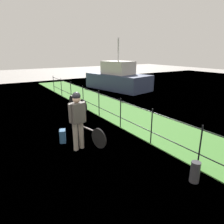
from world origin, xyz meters
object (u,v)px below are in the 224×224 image
at_px(bicycle_main, 87,133).
at_px(backpack_on_paving, 63,136).
at_px(terrier_dog, 79,111).
at_px(moored_boat_near, 118,79).
at_px(mooring_bollard, 195,172).
at_px(cyclist_person, 77,116).
at_px(bicycle_parked, 77,103).
at_px(wooden_crate, 79,117).

height_order(bicycle_main, backpack_on_paving, bicycle_main).
xyz_separation_m(terrier_dog, moored_boat_near, (-6.89, 6.08, -0.16)).
height_order(terrier_dog, mooring_bollard, terrier_dog).
bearing_deg(bicycle_main, backpack_on_paving, -123.70).
bearing_deg(cyclist_person, backpack_on_paving, -161.04).
relative_size(terrier_dog, bicycle_parked, 0.19).
height_order(backpack_on_paving, bicycle_parked, bicycle_parked).
relative_size(bicycle_main, terrier_dog, 5.00).
distance_m(terrier_dog, backpack_on_paving, 0.93).
bearing_deg(backpack_on_paving, bicycle_parked, -8.63).
height_order(mooring_bollard, moored_boat_near, moored_boat_near).
bearing_deg(backpack_on_paving, terrier_dog, -76.69).
relative_size(bicycle_main, mooring_bollard, 3.39).
height_order(cyclist_person, backpack_on_paving, cyclist_person).
bearing_deg(terrier_dog, mooring_bollard, 19.00).
xyz_separation_m(wooden_crate, cyclist_person, (0.64, -0.32, 0.27)).
xyz_separation_m(bicycle_main, terrier_dog, (-0.35, -0.08, 0.61)).
height_order(backpack_on_paving, moored_boat_near, moored_boat_near).
xyz_separation_m(wooden_crate, terrier_dog, (0.02, 0.01, 0.20)).
relative_size(backpack_on_paving, mooring_bollard, 0.84).
bearing_deg(mooring_bollard, moored_boat_near, 154.45).
bearing_deg(terrier_dog, cyclist_person, -27.97).
bearing_deg(bicycle_main, bicycle_parked, 161.68).
height_order(wooden_crate, backpack_on_paving, wooden_crate).
xyz_separation_m(wooden_crate, bicycle_parked, (-3.22, 1.27, -0.40)).
relative_size(bicycle_parked, moored_boat_near, 0.33).
bearing_deg(mooring_bollard, terrier_dog, -161.00).
height_order(terrier_dog, cyclist_person, cyclist_person).
bearing_deg(terrier_dog, wooden_crate, -167.50).
bearing_deg(terrier_dog, moored_boat_near, 138.56).
distance_m(mooring_bollard, bicycle_parked, 6.64).
xyz_separation_m(bicycle_main, backpack_on_paving, (-0.43, -0.64, -0.12)).
xyz_separation_m(backpack_on_paving, bicycle_parked, (-3.16, 1.83, 0.13)).
bearing_deg(wooden_crate, mooring_bollard, 18.96).
bearing_deg(moored_boat_near, backpack_on_paving, -44.30).
distance_m(wooden_crate, moored_boat_near, 9.18).
relative_size(wooden_crate, terrier_dog, 0.99).
bearing_deg(terrier_dog, backpack_on_paving, -98.09).
distance_m(wooden_crate, mooring_bollard, 3.65).
xyz_separation_m(terrier_dog, backpack_on_paving, (-0.08, -0.56, -0.73)).
relative_size(bicycle_main, wooden_crate, 5.05).
relative_size(cyclist_person, bicycle_parked, 0.99).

